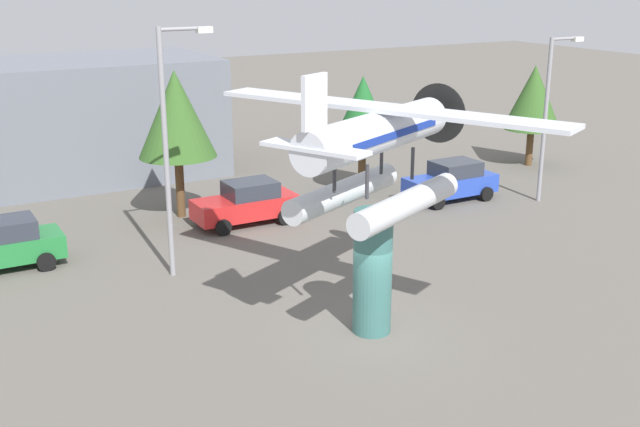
{
  "coord_description": "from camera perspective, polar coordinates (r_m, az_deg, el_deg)",
  "views": [
    {
      "loc": [
        -11.4,
        -17.2,
        9.94
      ],
      "look_at": [
        0.0,
        3.0,
        2.71
      ],
      "focal_mm": 44.22,
      "sensor_mm": 36.0,
      "label": 1
    }
  ],
  "objects": [
    {
      "name": "display_pedestal",
      "position": [
        22.17,
        3.82,
        -4.24
      ],
      "size": [
        1.1,
        1.1,
        3.62
      ],
      "primitive_type": "cylinder",
      "color": "#386B66",
      "rests_on": "ground"
    },
    {
      "name": "ground_plane",
      "position": [
        22.9,
        3.73,
        -8.46
      ],
      "size": [
        140.0,
        140.0,
        0.0
      ],
      "primitive_type": "plane",
      "color": "#605B54"
    },
    {
      "name": "floatplane_monument",
      "position": [
        21.26,
        4.19,
        4.62
      ],
      "size": [
        7.14,
        9.85,
        4.0
      ],
      "rotation": [
        0.0,
        0.0,
        0.45
      ],
      "color": "silver",
      "rests_on": "display_pedestal"
    },
    {
      "name": "tree_far_east",
      "position": [
        42.48,
        15.2,
        8.1
      ],
      "size": [
        2.96,
        2.96,
        5.25
      ],
      "color": "brown",
      "rests_on": "ground"
    },
    {
      "name": "car_far_blue",
      "position": [
        35.63,
        9.5,
        2.34
      ],
      "size": [
        4.2,
        2.02,
        1.76
      ],
      "rotation": [
        0.0,
        0.0,
        3.14
      ],
      "color": "#2847B7",
      "rests_on": "ground"
    },
    {
      "name": "tree_east",
      "position": [
        32.54,
        -10.37,
        7.07
      ],
      "size": [
        3.18,
        3.18,
        6.11
      ],
      "color": "brown",
      "rests_on": "ground"
    },
    {
      "name": "tree_center_back",
      "position": [
        36.31,
        3.12,
        7.38
      ],
      "size": [
        2.89,
        2.89,
        5.33
      ],
      "color": "brown",
      "rests_on": "ground"
    },
    {
      "name": "car_mid_red",
      "position": [
        31.98,
        -5.34,
        0.77
      ],
      "size": [
        4.2,
        2.02,
        1.76
      ],
      "rotation": [
        0.0,
        0.0,
        3.14
      ],
      "color": "red",
      "rests_on": "ground"
    },
    {
      "name": "streetlight_secondary",
      "position": [
        35.84,
        16.29,
        7.43
      ],
      "size": [
        1.84,
        0.28,
        7.19
      ],
      "color": "gray",
      "rests_on": "ground"
    },
    {
      "name": "streetlight_primary",
      "position": [
        25.98,
        -10.76,
        5.49
      ],
      "size": [
        1.84,
        0.28,
        8.23
      ],
      "color": "gray",
      "rests_on": "ground"
    },
    {
      "name": "car_near_green",
      "position": [
        29.15,
        -22.12,
        -2.13
      ],
      "size": [
        4.2,
        2.02,
        1.76
      ],
      "rotation": [
        0.0,
        0.0,
        3.14
      ],
      "color": "#237A38",
      "rests_on": "ground"
    },
    {
      "name": "storefront_building",
      "position": [
        40.62,
        -17.72,
        6.47
      ],
      "size": [
        14.07,
        7.53,
        5.75
      ],
      "primitive_type": "cube",
      "color": "slate",
      "rests_on": "ground"
    }
  ]
}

